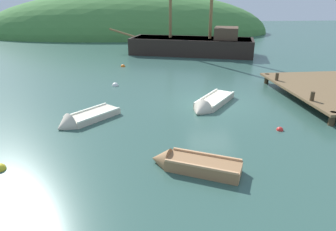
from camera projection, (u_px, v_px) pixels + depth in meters
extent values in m
plane|color=#33564C|center=(212.00, 103.00, 16.34)|extent=(120.00, 120.00, 0.00)
cylinder|color=#433421|center=(331.00, 125.00, 13.46)|extent=(0.28, 0.28, 1.23)
cylinder|color=#433421|center=(266.00, 83.00, 20.08)|extent=(0.28, 0.28, 1.23)
cylinder|color=#433421|center=(312.00, 96.00, 14.64)|extent=(0.20, 0.20, 0.45)
cylinder|color=#433421|center=(277.00, 77.00, 18.27)|extent=(0.20, 0.20, 0.45)
ellipsoid|color=#477F3D|center=(129.00, 34.00, 47.71)|extent=(44.57, 19.26, 12.79)
cube|color=black|center=(191.00, 50.00, 30.34)|extent=(12.70, 7.58, 2.42)
cube|color=#997A51|center=(192.00, 38.00, 29.92)|extent=(12.14, 7.13, 0.10)
cylinder|color=olive|center=(123.00, 33.00, 31.24)|extent=(2.86, 1.12, 0.97)
cube|color=#4C3828|center=(226.00, 33.00, 29.03)|extent=(2.97, 3.34, 1.10)
cube|color=beige|center=(93.00, 117.00, 14.23)|extent=(2.56, 2.55, 0.39)
cone|color=beige|center=(64.00, 127.00, 13.10)|extent=(1.20, 1.20, 1.06)
cube|color=white|center=(112.00, 109.00, 15.07)|extent=(0.79, 0.80, 0.27)
cube|color=white|center=(85.00, 117.00, 13.87)|extent=(0.85, 0.86, 0.05)
cube|color=white|center=(100.00, 112.00, 14.50)|extent=(0.85, 0.86, 0.05)
cube|color=white|center=(86.00, 110.00, 14.45)|extent=(1.79, 1.78, 0.07)
cube|color=white|center=(100.00, 115.00, 13.84)|extent=(1.79, 1.78, 0.07)
cube|color=beige|center=(215.00, 101.00, 16.29)|extent=(2.71, 3.06, 0.42)
cone|color=beige|center=(200.00, 112.00, 14.80)|extent=(1.28, 1.22, 1.05)
cube|color=white|center=(225.00, 94.00, 17.42)|extent=(0.86, 0.70, 0.29)
cube|color=white|center=(211.00, 102.00, 15.82)|extent=(0.92, 0.76, 0.05)
cube|color=white|center=(219.00, 96.00, 16.65)|extent=(0.92, 0.76, 0.05)
cube|color=white|center=(206.00, 96.00, 16.45)|extent=(1.85, 2.40, 0.07)
cube|color=white|center=(224.00, 99.00, 15.95)|extent=(1.85, 2.40, 0.07)
cube|color=#9E7047|center=(203.00, 168.00, 9.85)|extent=(2.58, 1.91, 0.50)
cone|color=#9E7047|center=(160.00, 160.00, 10.35)|extent=(0.95, 1.07, 0.89)
cube|color=tan|center=(239.00, 172.00, 9.45)|extent=(0.48, 0.80, 0.35)
cube|color=tan|center=(191.00, 160.00, 9.92)|extent=(0.54, 0.85, 0.05)
cube|color=tan|center=(216.00, 165.00, 9.65)|extent=(0.54, 0.85, 0.05)
cube|color=tan|center=(207.00, 154.00, 10.12)|extent=(2.15, 1.12, 0.07)
cube|color=tan|center=(200.00, 167.00, 9.38)|extent=(2.15, 1.12, 0.07)
sphere|color=yellow|center=(0.00, 169.00, 9.99)|extent=(0.42, 0.42, 0.42)
sphere|color=red|center=(280.00, 130.00, 12.97)|extent=(0.30, 0.30, 0.30)
sphere|color=orange|center=(123.00, 67.00, 24.97)|extent=(0.37, 0.37, 0.37)
sphere|color=white|center=(115.00, 86.00, 19.53)|extent=(0.42, 0.42, 0.42)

